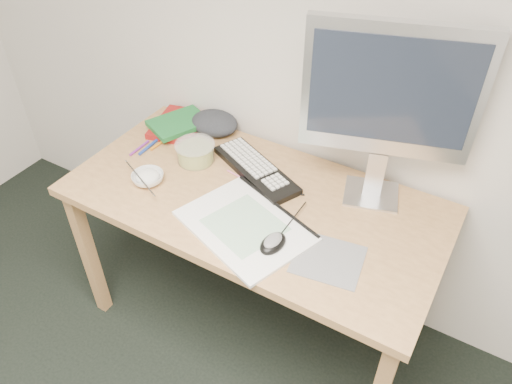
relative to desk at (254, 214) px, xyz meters
The scene contains 18 objects.
desk is the anchor object (origin of this frame).
mousepad 0.40m from the desk, 21.23° to the right, with size 0.22×0.20×0.00m, color slate.
sketchpad 0.18m from the desk, 70.03° to the right, with size 0.44×0.31×0.01m, color white.
keyboard 0.18m from the desk, 117.03° to the left, with size 0.42×0.13×0.02m, color black.
monitor 0.66m from the desk, 32.46° to the left, with size 0.55×0.22×0.66m.
mouse 0.29m from the desk, 45.16° to the right, with size 0.07×0.11×0.04m, color black.
rice_bowl 0.43m from the desk, 162.00° to the right, with size 0.12×0.12×0.04m, color white.
chopsticks 0.45m from the desk, 158.06° to the right, with size 0.02×0.02×0.25m, color silver.
fruit_tub 0.35m from the desk, 165.93° to the left, with size 0.16×0.16×0.08m, color #ECF155.
book_red 0.59m from the desk, 155.68° to the left, with size 0.19×0.26×0.03m, color maroon.
book_green 0.57m from the desk, 156.47° to the left, with size 0.17×0.24×0.02m, color #1A692E.
cloth_lump 0.50m from the desk, 141.40° to the left, with size 0.18×0.15×0.07m, color #26292D.
pencil_pink 0.13m from the desk, 138.56° to the left, with size 0.01×0.01×0.19m, color pink.
pencil_tan 0.10m from the desk, 19.38° to the left, with size 0.01×0.01×0.17m, color tan.
pencil_black 0.14m from the desk, 44.02° to the left, with size 0.01×0.01×0.18m, color black.
marker_blue 0.55m from the desk, behind, with size 0.01×0.01×0.14m, color #1C399B.
marker_orange 0.53m from the desk, 169.02° to the left, with size 0.01×0.01×0.13m, color orange.
marker_purple 0.57m from the desk, behind, with size 0.01×0.01×0.12m, color #812894.
Camera 1 is at (0.77, 0.24, 1.96)m, focal length 35.00 mm.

